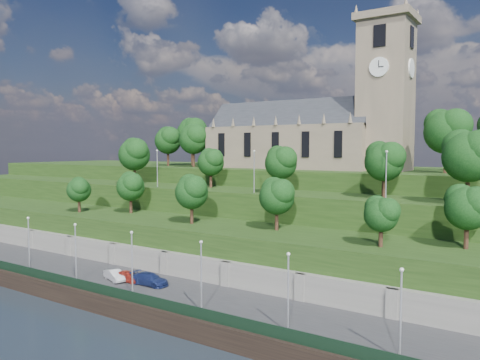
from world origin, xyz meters
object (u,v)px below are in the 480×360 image
Objects in this scene: church at (314,128)px; car_left at (128,276)px; car_middle at (115,275)px; car_right at (150,279)px.

car_left is at bearing -100.26° from church.
church is at bearing 6.29° from car_middle.
car_left is at bearing 96.48° from car_right.
car_left is at bearing -53.79° from car_middle.
car_middle is 5.17m from car_right.
car_middle is at bearing -102.47° from church.
car_right is at bearing -60.41° from car_middle.
car_right is (-3.89, -39.58, -19.78)m from church.
church is at bearing -6.43° from car_right.
car_left is 0.97× the size of car_middle.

